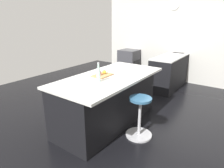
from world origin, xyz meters
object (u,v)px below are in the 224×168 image
at_px(apple_yellow, 104,72).
at_px(water_bottle, 99,74).
at_px(apple_red, 99,73).
at_px(stool_by_window, 140,118).
at_px(oven_range, 129,63).
at_px(cutting_board, 102,75).
at_px(kitchen_island, 108,99).

height_order(apple_yellow, water_bottle, water_bottle).
bearing_deg(apple_red, stool_by_window, 92.99).
distance_m(oven_range, cutting_board, 3.42).
distance_m(kitchen_island, apple_yellow, 0.52).
bearing_deg(oven_range, apple_red, 21.65).
distance_m(stool_by_window, apple_red, 1.05).
xyz_separation_m(cutting_board, water_bottle, (0.30, 0.16, 0.11)).
xyz_separation_m(apple_yellow, apple_red, (0.12, -0.03, 0.01)).
relative_size(stool_by_window, apple_red, 7.70).
bearing_deg(cutting_board, apple_yellow, -171.72).
distance_m(stool_by_window, water_bottle, 0.99).
height_order(stool_by_window, cutting_board, cutting_board).
bearing_deg(apple_yellow, kitchen_island, 87.54).
bearing_deg(water_bottle, kitchen_island, -165.52).
bearing_deg(apple_yellow, apple_red, -14.49).
relative_size(oven_range, stool_by_window, 1.27).
height_order(stool_by_window, apple_yellow, apple_yellow).
relative_size(stool_by_window, apple_yellow, 9.74).
height_order(cutting_board, apple_red, apple_red).
xyz_separation_m(kitchen_island, apple_yellow, (-0.00, -0.08, 0.51)).
distance_m(stool_by_window, cutting_board, 0.98).
xyz_separation_m(oven_range, kitchen_island, (3.06, 1.37, 0.03)).
bearing_deg(cutting_board, oven_range, -157.39).
bearing_deg(apple_red, oven_range, -158.35).
xyz_separation_m(stool_by_window, cutting_board, (-0.01, -0.77, 0.60)).
bearing_deg(stool_by_window, water_bottle, -64.91).
bearing_deg(water_bottle, stool_by_window, 115.09).
bearing_deg(water_bottle, oven_range, -156.89).
distance_m(oven_range, water_bottle, 3.77).
height_order(stool_by_window, apple_red, apple_red).
height_order(oven_range, cutting_board, cutting_board).
relative_size(cutting_board, apple_red, 4.00).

